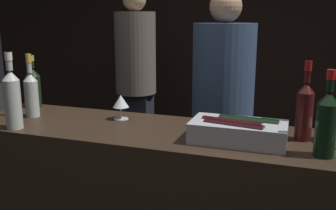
% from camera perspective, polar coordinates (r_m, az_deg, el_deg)
% --- Properties ---
extents(wall_back_chalkboard, '(6.40, 0.06, 2.80)m').
position_cam_1_polar(wall_back_chalkboard, '(4.12, 11.34, 11.53)').
color(wall_back_chalkboard, black).
rests_on(wall_back_chalkboard, ground_plane).
extents(ice_bin_with_bottles, '(0.41, 0.22, 0.11)m').
position_cam_1_polar(ice_bin_with_bottles, '(1.66, 10.66, -3.82)').
color(ice_bin_with_bottles, '#B7BABF').
rests_on(ice_bin_with_bottles, bar_counter).
extents(wine_glass, '(0.09, 0.09, 0.13)m').
position_cam_1_polar(wine_glass, '(2.00, -7.21, 0.45)').
color(wine_glass, silver).
rests_on(wine_glass, bar_counter).
extents(white_wine_bottle, '(0.08, 0.08, 0.37)m').
position_cam_1_polar(white_wine_bottle, '(1.96, -22.64, 1.09)').
color(white_wine_bottle, '#B2B7AD').
rests_on(white_wine_bottle, bar_counter).
extents(champagne_bottle, '(0.09, 0.09, 0.31)m').
position_cam_1_polar(champagne_bottle, '(2.41, -19.83, 2.73)').
color(champagne_bottle, black).
rests_on(champagne_bottle, bar_counter).
extents(red_wine_bottle_burgundy, '(0.08, 0.08, 0.34)m').
position_cam_1_polar(red_wine_bottle_burgundy, '(1.56, 23.00, -2.40)').
color(red_wine_bottle_burgundy, black).
rests_on(red_wine_bottle_burgundy, bar_counter).
extents(rose_wine_bottle, '(0.07, 0.07, 0.34)m').
position_cam_1_polar(rose_wine_bottle, '(2.16, -20.12, 1.82)').
color(rose_wine_bottle, '#B2B7AD').
rests_on(rose_wine_bottle, bar_counter).
extents(red_wine_bottle_tall, '(0.07, 0.07, 0.35)m').
position_cam_1_polar(red_wine_bottle_tall, '(1.74, 20.11, -0.56)').
color(red_wine_bottle_tall, '#380F0F').
rests_on(red_wine_bottle_tall, bar_counter).
extents(person_in_hoodie, '(0.42, 0.42, 1.67)m').
position_cam_1_polar(person_in_hoodie, '(2.58, 8.31, 0.07)').
color(person_in_hoodie, black).
rests_on(person_in_hoodie, ground_plane).
extents(person_blond_tee, '(0.37, 0.37, 1.76)m').
position_cam_1_polar(person_blond_tee, '(3.50, -4.93, 4.61)').
color(person_blond_tee, black).
rests_on(person_blond_tee, ground_plane).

